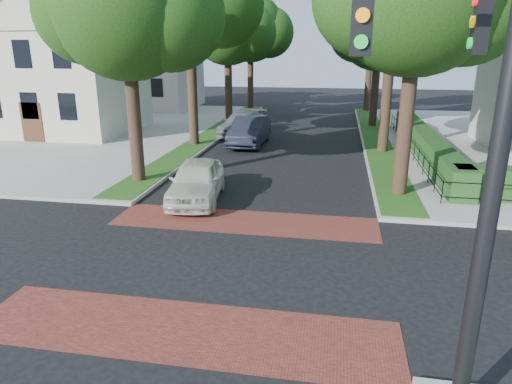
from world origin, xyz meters
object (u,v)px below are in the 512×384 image
Objects in this scene: parked_car_front at (197,180)px; parked_car_middle at (250,131)px; traffic_signal at (482,121)px; parked_car_rear at (242,123)px.

parked_car_middle is (0.00, 10.85, 0.07)m from parked_car_front.
parked_car_rear is (-8.34, 23.80, -3.93)m from traffic_signal.
parked_car_rear is at bearing 86.91° from parked_car_front.
parked_car_middle is at bearing 82.25° from parked_car_front.
parked_car_front is at bearing 126.73° from traffic_signal.
parked_car_middle is at bearing -62.25° from parked_car_rear.
parked_car_middle is 0.98× the size of parked_car_rear.
traffic_signal reaches higher than parked_car_front.
parked_car_front is 14.21m from parked_car_rear.
traffic_signal is at bearing -62.09° from parked_car_rear.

